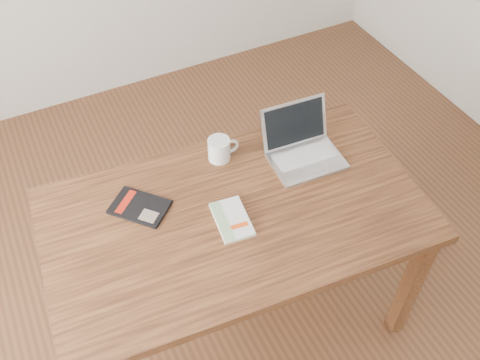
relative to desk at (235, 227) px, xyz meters
name	(u,v)px	position (x,y,z in m)	size (l,w,h in m)	color
room	(230,96)	(-0.03, -0.05, 0.69)	(4.04, 4.04, 2.70)	#54321C
desk	(235,227)	(0.00, 0.00, 0.00)	(1.51, 0.94, 0.75)	#502D18
white_guidebook	(232,219)	(-0.03, -0.03, 0.10)	(0.14, 0.21, 0.02)	silver
black_guidebook	(140,207)	(-0.32, 0.18, 0.10)	(0.25, 0.25, 0.01)	black
laptop	(302,147)	(0.39, 0.16, 0.13)	(0.31, 0.29, 0.20)	silver
coffee_mug	(220,149)	(0.07, 0.29, 0.14)	(0.13, 0.09, 0.10)	white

